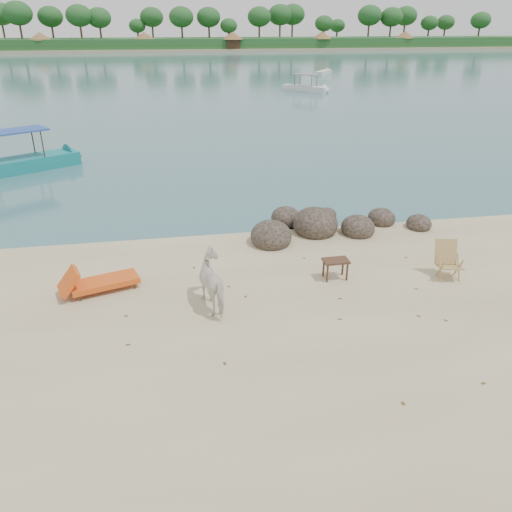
{
  "coord_description": "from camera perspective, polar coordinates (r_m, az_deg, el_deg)",
  "views": [
    {
      "loc": [
        -2.85,
        -9.75,
        6.58
      ],
      "look_at": [
        -0.75,
        2.0,
        1.0
      ],
      "focal_mm": 35.0,
      "sensor_mm": 36.0,
      "label": 1
    }
  ],
  "objects": [
    {
      "name": "water",
      "position": [
        100.01,
        -9.06,
        20.99
      ],
      "size": [
        400.0,
        400.0,
        0.0
      ],
      "primitive_type": "plane",
      "color": "#36626C",
      "rests_on": "ground"
    },
    {
      "name": "far_shore",
      "position": [
        179.89,
        -9.96,
        22.61
      ],
      "size": [
        420.0,
        90.0,
        1.4
      ],
      "primitive_type": "cube",
      "color": "tan",
      "rests_on": "ground"
    },
    {
      "name": "far_scenery",
      "position": [
        146.52,
        -9.79,
        23.37
      ],
      "size": [
        420.0,
        18.0,
        9.5
      ],
      "color": "#1E4C1E",
      "rests_on": "ground"
    },
    {
      "name": "boulders",
      "position": [
        17.37,
        7.36,
        3.37
      ],
      "size": [
        6.5,
        3.03,
        1.15
      ],
      "rotation": [
        0.0,
        0.0,
        -0.34
      ],
      "color": "black",
      "rests_on": "ground"
    },
    {
      "name": "cow",
      "position": [
        12.53,
        -4.57,
        -3.11
      ],
      "size": [
        1.15,
        1.75,
        1.36
      ],
      "primitive_type": "imported",
      "rotation": [
        0.0,
        0.0,
        3.42
      ],
      "color": "white",
      "rests_on": "ground"
    },
    {
      "name": "side_table",
      "position": [
        14.19,
        9.04,
        -1.61
      ],
      "size": [
        0.72,
        0.47,
        0.57
      ],
      "primitive_type": null,
      "rotation": [
        0.0,
        0.0,
        0.02
      ],
      "color": "#382216",
      "rests_on": "ground"
    },
    {
      "name": "lounge_chair",
      "position": [
        14.02,
        -16.96,
        -2.59
      ],
      "size": [
        2.36,
        1.42,
        0.67
      ],
      "primitive_type": null,
      "rotation": [
        0.0,
        0.0,
        0.31
      ],
      "color": "#E5531A",
      "rests_on": "ground"
    },
    {
      "name": "deck_chair",
      "position": [
        14.94,
        21.34,
        -0.7
      ],
      "size": [
        0.8,
        0.85,
        1.04
      ],
      "primitive_type": null,
      "rotation": [
        0.0,
        0.0,
        -0.2
      ],
      "color": "tan",
      "rests_on": "ground"
    },
    {
      "name": "boat_near",
      "position": [
        27.16,
        -26.19,
        12.03
      ],
      "size": [
        6.43,
        4.8,
        3.23
      ],
      "primitive_type": null,
      "rotation": [
        0.0,
        0.0,
        0.56
      ],
      "color": "#13797B",
      "rests_on": "water"
    },
    {
      "name": "boat_mid",
      "position": [
        56.53,
        5.72,
        19.7
      ],
      "size": [
        5.0,
        5.1,
        2.85
      ],
      "primitive_type": null,
      "rotation": [
        0.0,
        0.0,
        -0.8
      ],
      "color": "silver",
      "rests_on": "water"
    },
    {
      "name": "boat_far",
      "position": [
        76.23,
        7.68,
        20.12
      ],
      "size": [
        4.06,
        5.14,
        0.63
      ],
      "primitive_type": null,
      "rotation": [
        0.0,
        0.0,
        0.97
      ],
      "color": "silver",
      "rests_on": "water"
    },
    {
      "name": "dead_leaves",
      "position": [
        12.76,
        6.36,
        -6.14
      ],
      "size": [
        8.44,
        6.73,
        0.0
      ],
      "color": "brown",
      "rests_on": "ground"
    }
  ]
}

